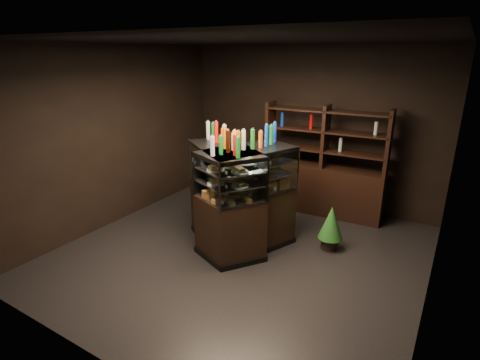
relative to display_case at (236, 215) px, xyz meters
name	(u,v)px	position (x,y,z in m)	size (l,w,h in m)	color
ground	(242,252)	(0.19, -0.14, -0.52)	(5.00, 5.00, 0.00)	black
room_shell	(242,125)	(0.19, -0.14, 1.42)	(5.02, 5.02, 3.01)	black
display_case	(236,215)	(0.00, 0.00, 0.00)	(1.71, 1.61, 1.57)	black
food_display	(236,173)	(0.00, 0.00, 0.67)	(1.24, 1.29, 0.48)	#D2944B
bottles_top	(236,138)	(0.00, 0.00, 1.18)	(1.07, 1.15, 0.30)	#B20C0A
potted_conifer	(331,222)	(1.28, 0.66, -0.07)	(0.37, 0.37, 0.79)	black
back_shelving	(322,181)	(0.68, 1.91, 0.09)	(2.20, 0.53, 2.00)	black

